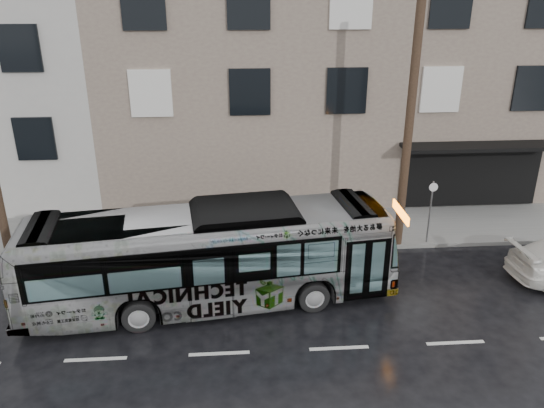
{
  "coord_description": "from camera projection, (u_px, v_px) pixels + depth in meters",
  "views": [
    {
      "loc": [
        0.57,
        -14.01,
        8.95
      ],
      "look_at": [
        1.76,
        2.5,
        2.18
      ],
      "focal_mm": 35.0,
      "sensor_mm": 36.0,
      "label": 1
    }
  ],
  "objects": [
    {
      "name": "ground",
      "position": [
        221.0,
        302.0,
        16.28
      ],
      "size": [
        120.0,
        120.0,
        0.0
      ],
      "primitive_type": "plane",
      "color": "black",
      "rests_on": "ground"
    },
    {
      "name": "utility_pole_front",
      "position": [
        409.0,
        124.0,
        18.0
      ],
      "size": [
        0.3,
        0.3,
        9.0
      ],
      "primitive_type": "cylinder",
      "color": "#443222",
      "rests_on": "sidewalk"
    },
    {
      "name": "bus",
      "position": [
        210.0,
        257.0,
        15.75
      ],
      "size": [
        11.29,
        3.97,
        3.08
      ],
      "primitive_type": "imported",
      "rotation": [
        0.0,
        0.0,
        1.7
      ],
      "color": "#B2B2B2",
      "rests_on": "ground"
    },
    {
      "name": "building_taupe",
      "position": [
        322.0,
        63.0,
        26.26
      ],
      "size": [
        20.0,
        12.0,
        11.0
      ],
      "primitive_type": "cube",
      "color": "gray",
      "rests_on": "ground"
    },
    {
      "name": "sign_post",
      "position": [
        430.0,
        212.0,
        19.32
      ],
      "size": [
        0.06,
        0.06,
        2.4
      ],
      "primitive_type": "cylinder",
      "color": "slate",
      "rests_on": "sidewalk"
    },
    {
      "name": "sidewalk",
      "position": [
        223.0,
        232.0,
        20.77
      ],
      "size": [
        90.0,
        3.6,
        0.15
      ],
      "primitive_type": "cube",
      "color": "gray",
      "rests_on": "ground"
    }
  ]
}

